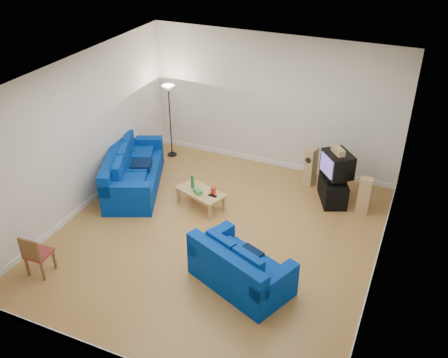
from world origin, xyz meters
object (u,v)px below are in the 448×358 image
at_px(coffee_table, 201,193).
at_px(television, 337,164).
at_px(sofa_three_seat, 131,174).
at_px(tv_stand, 333,190).
at_px(sofa_loveseat, 239,270).

distance_m(coffee_table, television, 2.93).
distance_m(sofa_three_seat, tv_stand, 4.47).
relative_size(sofa_three_seat, sofa_loveseat, 1.35).
relative_size(sofa_loveseat, coffee_table, 1.69).
height_order(sofa_three_seat, tv_stand, sofa_three_seat).
bearing_deg(tv_stand, coffee_table, -85.95).
bearing_deg(television, coffee_table, -101.19).
bearing_deg(television, tv_stand, -77.99).
bearing_deg(tv_stand, television, 117.47).
relative_size(sofa_loveseat, television, 2.38).
bearing_deg(sofa_loveseat, tv_stand, 98.08).
height_order(coffee_table, television, television).
distance_m(tv_stand, television, 0.63).
bearing_deg(sofa_loveseat, sofa_three_seat, 172.08).
height_order(sofa_loveseat, tv_stand, sofa_loveseat).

